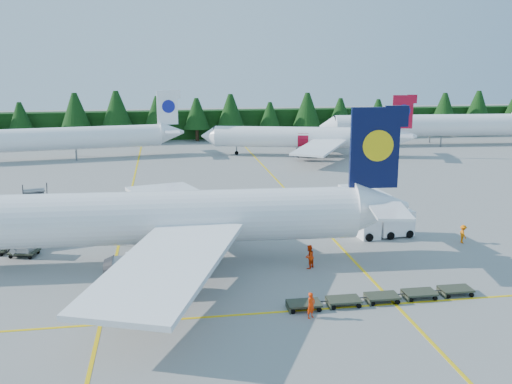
{
  "coord_description": "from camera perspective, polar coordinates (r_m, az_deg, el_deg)",
  "views": [
    {
      "loc": [
        -9.49,
        -40.94,
        16.68
      ],
      "look_at": [
        -0.48,
        14.74,
        3.5
      ],
      "focal_mm": 40.0,
      "sensor_mm": 36.0,
      "label": 1
    }
  ],
  "objects": [
    {
      "name": "crew_b",
      "position": [
        46.87,
        5.33,
        -6.46
      ],
      "size": [
        1.21,
        1.21,
        1.98
      ],
      "primitive_type": "imported",
      "rotation": [
        0.0,
        0.0,
        3.91
      ],
      "color": "#FF3405",
      "rests_on": "ground"
    },
    {
      "name": "crew_a",
      "position": [
        38.37,
        5.53,
        -11.22
      ],
      "size": [
        0.77,
        0.71,
        1.77
      ],
      "primitive_type": "imported",
      "rotation": [
        0.0,
        0.0,
        0.58
      ],
      "color": "#FF3205",
      "rests_on": "ground"
    },
    {
      "name": "treeline_hedge",
      "position": [
        124.06,
        -4.78,
        6.78
      ],
      "size": [
        220.0,
        4.0,
        6.0
      ],
      "primitive_type": "cube",
      "color": "black",
      "rests_on": "ground"
    },
    {
      "name": "airliner_far_left",
      "position": [
        102.75,
        -19.32,
        5.07
      ],
      "size": [
        38.76,
        8.74,
        11.3
      ],
      "rotation": [
        0.0,
        0.0,
        0.14
      ],
      "color": "white",
      "rests_on": "ground"
    },
    {
      "name": "taxi_stripe_b",
      "position": [
        65.05,
        4.91,
        -1.75
      ],
      "size": [
        0.25,
        120.0,
        0.01
      ],
      "primitive_type": "cube",
      "color": "yellow",
      "rests_on": "ground"
    },
    {
      "name": "service_truck",
      "position": [
        56.08,
        12.83,
        -3.14
      ],
      "size": [
        5.45,
        2.42,
        2.55
      ],
      "rotation": [
        0.0,
        0.0,
        0.1
      ],
      "color": "white",
      "rests_on": "ground"
    },
    {
      "name": "airliner_red",
      "position": [
        100.93,
        4.39,
        5.45
      ],
      "size": [
        36.1,
        29.33,
        10.7
      ],
      "rotation": [
        0.0,
        0.0,
        -0.25
      ],
      "color": "white",
      "rests_on": "ground"
    },
    {
      "name": "airstairs",
      "position": [
        56.35,
        -20.85,
        -3.95
      ],
      "size": [
        5.29,
        7.18,
        4.33
      ],
      "rotation": [
        0.0,
        0.0,
        0.26
      ],
      "color": "white",
      "rests_on": "ground"
    },
    {
      "name": "ground",
      "position": [
        45.21,
        3.63,
        -8.52
      ],
      "size": [
        320.0,
        320.0,
        0.0
      ],
      "primitive_type": "plane",
      "color": "#989893",
      "rests_on": "ground"
    },
    {
      "name": "taxi_stripe_a",
      "position": [
        63.34,
        -12.95,
        -2.45
      ],
      "size": [
        0.25,
        120.0,
        0.01
      ],
      "primitive_type": "cube",
      "color": "yellow",
      "rests_on": "ground"
    },
    {
      "name": "taxi_stripe_cross",
      "position": [
        39.86,
        5.57,
        -11.64
      ],
      "size": [
        80.0,
        0.25,
        0.01
      ],
      "primitive_type": "cube",
      "color": "yellow",
      "rests_on": "ground"
    },
    {
      "name": "uld_pair",
      "position": [
        54.22,
        -23.47,
        -4.58
      ],
      "size": [
        5.3,
        3.49,
        1.75
      ],
      "rotation": [
        0.0,
        0.0,
        -0.25
      ],
      "color": "#353B2B",
      "rests_on": "ground"
    },
    {
      "name": "crew_c",
      "position": [
        56.34,
        20.0,
        -3.97
      ],
      "size": [
        0.55,
        0.76,
        1.73
      ],
      "primitive_type": "imported",
      "rotation": [
        0.0,
        0.0,
        1.47
      ],
      "color": "orange",
      "rests_on": "ground"
    },
    {
      "name": "airliner_far_right",
      "position": [
        118.09,
        16.06,
        6.45
      ],
      "size": [
        43.35,
        7.04,
        12.6
      ],
      "rotation": [
        0.0,
        0.0,
        -0.07
      ],
      "color": "white",
      "rests_on": "ground"
    },
    {
      "name": "airliner_navy",
      "position": [
        47.98,
        -13.23,
        -2.71
      ],
      "size": [
        44.15,
        36.27,
        12.83
      ],
      "rotation": [
        0.0,
        0.0,
        -0.05
      ],
      "color": "white",
      "rests_on": "ground"
    },
    {
      "name": "dolly_train",
      "position": [
        41.72,
        12.5,
        -10.1
      ],
      "size": [
        13.79,
        2.13,
        0.13
      ],
      "rotation": [
        0.0,
        0.0,
        -0.01
      ],
      "color": "#353B2B",
      "rests_on": "ground"
    }
  ]
}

